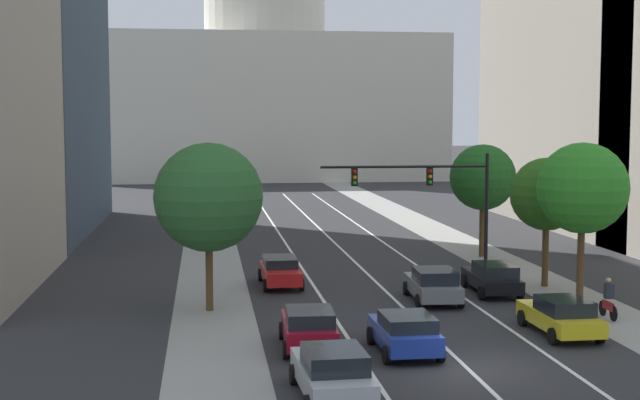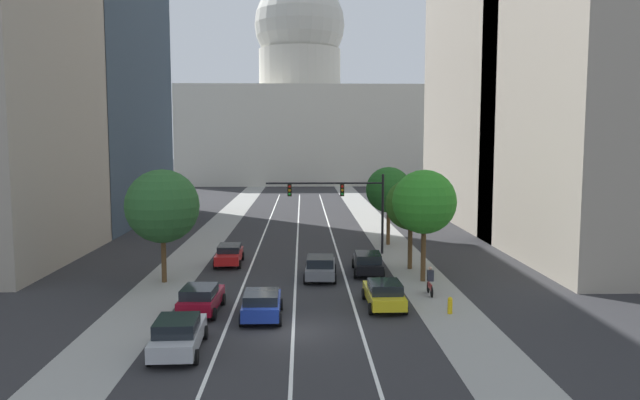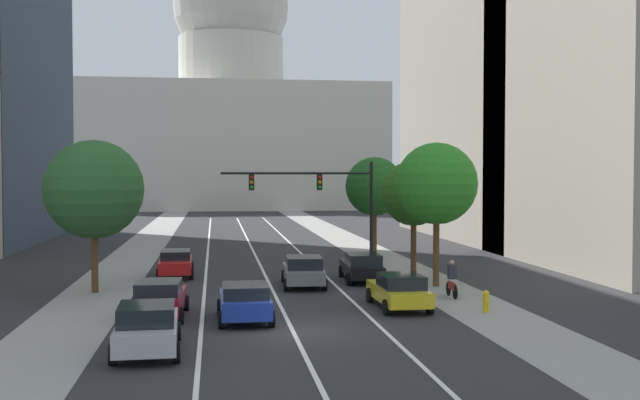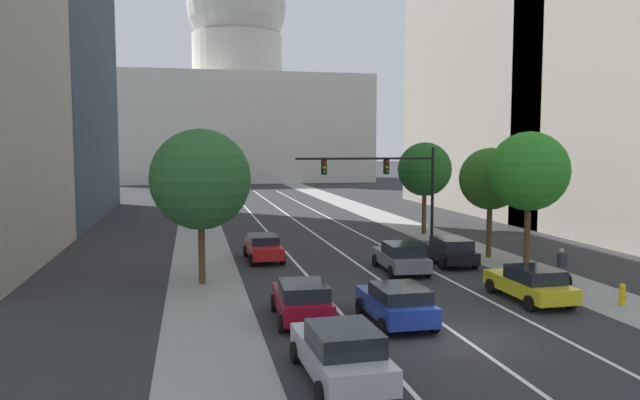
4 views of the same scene
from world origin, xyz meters
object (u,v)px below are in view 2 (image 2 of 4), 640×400
capitol_building (300,108)px  cyclist (430,281)px  car_black (368,262)px  car_red (229,254)px  car_silver (178,334)px  street_tree_near_right (389,190)px  car_blue (262,304)px  street_tree_far_right (411,205)px  fire_hydrant (450,305)px  car_gray (320,267)px  car_crimson (201,298)px  street_tree_mid_right (424,202)px  traffic_signal_mast (344,198)px  street_tree_near_left (162,206)px  car_yellow (384,293)px

capitol_building → cyclist: bearing=-85.0°
car_black → car_red: bearing=73.7°
capitol_building → car_silver: size_ratio=10.20×
car_silver → street_tree_near_right: size_ratio=0.69×
car_blue → street_tree_far_right: (9.71, 11.61, 3.79)m
fire_hydrant → car_gray: bearing=129.1°
capitol_building → fire_hydrant: (8.22, -95.44, -15.10)m
car_crimson → street_tree_mid_right: street_tree_mid_right is taller
traffic_signal_mast → street_tree_far_right: size_ratio=1.46×
capitol_building → car_blue: (-1.64, -96.01, -14.78)m
street_tree_near_left → car_silver: bearing=-74.7°
car_red → street_tree_near_left: 7.67m
car_blue → car_silver: size_ratio=0.87×
car_yellow → street_tree_near_left: (-13.35, 6.12, 4.16)m
street_tree_near_right → street_tree_mid_right: street_tree_mid_right is taller
car_red → street_tree_mid_right: size_ratio=0.61×
fire_hydrant → street_tree_near_right: (-0.31, 20.73, 4.31)m
car_gray → street_tree_far_right: bearing=-62.6°
capitol_building → car_gray: bearing=-88.9°
car_crimson → fire_hydrant: size_ratio=4.65×
car_blue → traffic_signal_mast: size_ratio=0.43×
car_crimson → fire_hydrant: 13.16m
capitol_building → fire_hydrant: 96.98m
street_tree_near_left → car_crimson: bearing=-63.2°
car_gray → car_crimson: size_ratio=1.10×
car_crimson → car_yellow: 9.87m
car_red → car_silver: bearing=178.8°
car_blue → car_silver: car_silver is taller
car_yellow → street_tree_near_left: 15.27m
car_yellow → capitol_building: bearing=2.2°
car_silver → car_crimson: bearing=-2.0°
car_yellow → cyclist: (3.05, 2.41, 0.09)m
car_gray → car_blue: size_ratio=1.15×
car_black → traffic_signal_mast: (-1.12, 7.08, 3.75)m
car_red → car_black: 10.37m
cyclist → street_tree_near_left: street_tree_near_left is taller
fire_hydrant → car_blue: bearing=-176.7°
car_yellow → street_tree_far_right: bearing=-18.9°
car_silver → street_tree_near_left: 13.95m
car_gray → car_yellow: car_gray is taller
capitol_building → street_tree_mid_right: capitol_building is taller
fire_hydrant → capitol_building: bearing=94.9°
traffic_signal_mast → street_tree_near_left: (-12.23, -9.17, 0.39)m
car_red → traffic_signal_mast: size_ratio=0.47×
car_blue → traffic_signal_mast: 18.45m
car_gray → car_silver: 14.97m
car_red → car_black: (9.83, -3.31, 0.02)m
car_red → street_tree_near_right: bearing=-59.8°
street_tree_far_right → car_silver: bearing=-128.3°
car_yellow → car_silver: (-9.83, -6.74, 0.05)m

